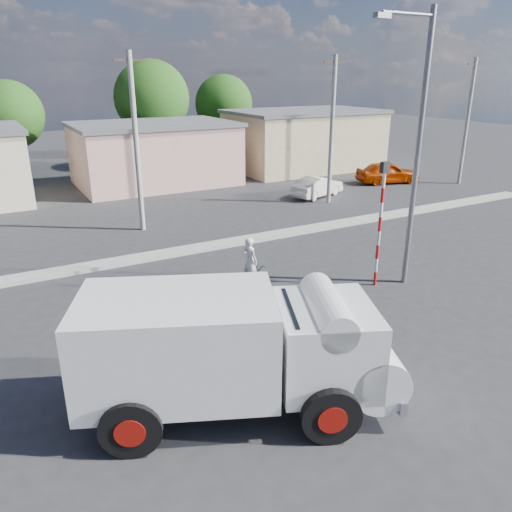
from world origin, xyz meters
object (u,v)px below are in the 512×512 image
truck (240,348)px  cyclist (250,269)px  traffic_pole (381,214)px  streetlight (415,142)px  car_red (388,172)px  bicycle (250,280)px  car_cream (317,187)px

truck → cyclist: (3.22, 5.52, -0.72)m
traffic_pole → streetlight: streetlight is taller
truck → traffic_pole: 8.38m
car_red → traffic_pole: size_ratio=0.97×
truck → car_red: truck is taller
car_red → streetlight: streetlight is taller
bicycle → traffic_pole: 4.95m
cyclist → traffic_pole: size_ratio=0.38×
car_cream → streetlight: bearing=139.4°
truck → traffic_pole: bearing=51.1°
cyclist → streetlight: streetlight is taller
bicycle → truck: bearing=131.6°
cyclist → streetlight: (5.08, -1.95, 4.14)m
streetlight → truck: bearing=-156.8°
streetlight → car_red: bearing=48.6°
bicycle → cyclist: (0.00, 0.00, 0.39)m
bicycle → streetlight: bearing=-129.2°
car_cream → traffic_pole: size_ratio=0.85×
cyclist → car_red: size_ratio=0.39×
cyclist → car_cream: cyclist is taller
cyclist → traffic_pole: 4.80m
truck → car_cream: 20.86m
truck → car_red: size_ratio=1.68×
bicycle → streetlight: streetlight is taller
car_red → cyclist: bearing=139.4°
car_cream → bicycle: bearing=117.5°
cyclist → bicycle: bearing=-0.0°
truck → car_cream: bearing=73.2°
bicycle → streetlight: size_ratio=0.18×
car_cream → traffic_pole: traffic_pole is taller
cyclist → car_cream: 14.59m
traffic_pole → streetlight: size_ratio=0.48×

